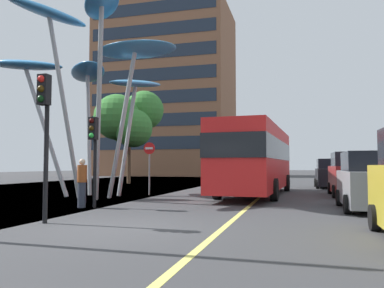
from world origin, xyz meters
The scene contains 12 objects.
ground centered at (-0.66, 0.00, -0.05)m, with size 120.00×240.00×0.10m.
red_bus centered at (2.16, 11.15, 1.96)m, with size 3.16×11.35×3.59m.
leaf_sculpture centered at (-5.68, 7.62, 6.46)m, with size 10.34×8.47×8.73m.
traffic_light_kerb_near centered at (-2.17, -0.02, 2.80)m, with size 0.28×0.42×3.87m.
traffic_light_kerb_far centered at (-2.82, 3.67, 2.34)m, with size 0.28×0.42×3.22m.
car_parked_mid centered at (6.57, 5.44, 0.93)m, with size 2.03×4.09×1.96m.
car_parked_far centered at (6.71, 11.72, 1.02)m, with size 1.98×4.56×2.15m.
car_side_street centered at (6.29, 18.80, 0.92)m, with size 1.92×4.08×1.94m.
tree_pavement_near centered at (-9.24, 20.74, 5.37)m, with size 5.02×5.82×7.95m.
pedestrian centered at (-3.26, 3.66, 0.87)m, with size 0.34×0.34×1.74m.
no_entry_sign centered at (-3.08, 9.73, 1.77)m, with size 0.60×0.12×2.67m.
backdrop_building centered at (-15.07, 47.35, 12.62)m, with size 19.42×13.07×25.23m.
Camera 1 is at (4.18, -8.71, 1.50)m, focal length 36.25 mm.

